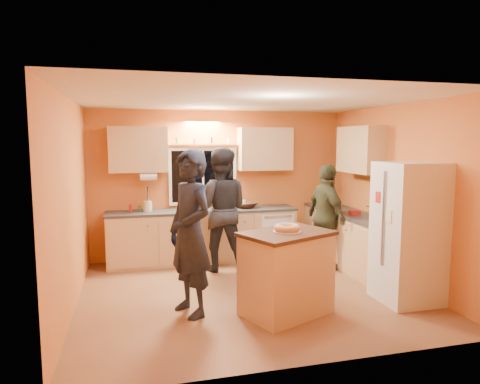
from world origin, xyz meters
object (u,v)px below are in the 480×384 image
object	(u,v)px
refrigerator	(409,233)
person_center	(220,209)
person_left	(190,233)
island	(286,272)
person_right	(326,217)

from	to	relation	value
refrigerator	person_center	distance (m)	2.84
person_left	island	bearing A→B (deg)	51.30
person_center	person_right	size ratio (longest dim) A/B	1.15
person_left	refrigerator	bearing A→B (deg)	60.19
person_right	island	bearing A→B (deg)	135.83
island	person_center	xyz separation A→B (m)	(-0.40, 1.96, 0.47)
island	person_right	distance (m)	2.05
refrigerator	person_left	xyz separation A→B (m)	(-2.76, 0.28, 0.08)
refrigerator	island	xyz separation A→B (m)	(-1.66, -0.01, -0.39)
island	person_center	world-z (taller)	person_center
island	person_left	world-z (taller)	person_left
refrigerator	person_center	bearing A→B (deg)	136.53
refrigerator	person_center	size ratio (longest dim) A/B	0.92
island	person_right	size ratio (longest dim) A/B	0.72
person_left	person_right	bearing A→B (deg)	94.34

